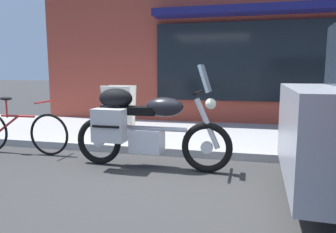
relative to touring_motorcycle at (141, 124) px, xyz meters
name	(u,v)px	position (x,y,z in m)	size (l,w,h in m)	color
ground_plane	(149,180)	(0.25, -0.43, -0.61)	(80.00, 80.00, 0.00)	#323232
touring_motorcycle	(141,124)	(0.00, 0.00, 0.00)	(2.23, 0.65, 1.41)	black
parked_bicycle	(18,131)	(-2.19, 0.29, -0.24)	(1.77, 0.48, 0.93)	black
sandwich_board_sign	(119,111)	(-0.89, 1.42, -0.01)	(0.55, 0.42, 0.95)	silver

